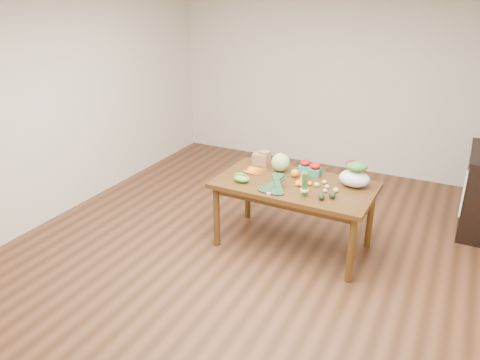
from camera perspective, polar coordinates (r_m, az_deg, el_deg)
The scene contains 24 objects.
floor at distance 5.04m, azimuth 0.72°, elevation -9.16°, with size 6.00×6.00×0.00m, color brown.
room_walls at distance 4.47m, azimuth 0.81°, elevation 5.67°, with size 5.02×6.02×2.70m.
dining_table at distance 5.06m, azimuth 6.51°, elevation -4.27°, with size 1.63×0.91×0.75m, color #42280F.
dish_towel at distance 5.66m, azimuth 25.56°, elevation -1.50°, with size 0.02×0.28×0.45m, color white.
paper_bag at distance 5.34m, azimuth 2.55°, elevation 2.70°, with size 0.23×0.19×0.16m, color #976643, non-canonical shape.
cabbage at distance 5.16m, azimuth 4.96°, elevation 2.15°, with size 0.20×0.20×0.20m, color #A4BD6D.
strawberry_basket_a at distance 5.19m, azimuth 7.93°, elevation 1.57°, with size 0.12×0.12×0.11m, color red, non-canonical shape.
strawberry_basket_b at distance 5.10m, azimuth 9.12°, elevation 1.15°, with size 0.12×0.12×0.11m, color red, non-canonical shape.
orange_a at distance 5.03m, azimuth 6.70°, elevation 0.83°, with size 0.09×0.09×0.09m, color #FCA20F.
orange_b at distance 5.00m, azimuth 7.84°, elevation 0.58°, with size 0.08×0.08×0.08m, color #FBA90F.
orange_c at distance 4.87m, azimuth 7.78°, elevation -0.01°, with size 0.09×0.09×0.09m, color #FF630F.
mandarin_cluster at distance 4.84m, azimuth 7.61°, elevation -0.24°, with size 0.18×0.18×0.08m, color orange, non-canonical shape.
carrots at distance 5.14m, azimuth 1.92°, elevation 1.11°, with size 0.22×0.22×0.03m, color #FF5F15, non-canonical shape.
snap_pea_bag at distance 4.88m, azimuth 0.21°, elevation 0.19°, with size 0.17×0.13×0.08m, color green.
kale_bunch at distance 4.66m, azimuth 4.05°, elevation -0.45°, with size 0.32×0.40×0.16m, color black, non-canonical shape.
asparagus_bundle at distance 4.56m, azimuth 7.90°, elevation -0.53°, with size 0.08×0.08×0.25m, color #4A7A37, non-canonical shape.
potato_a at distance 4.83m, azimuth 9.33°, elevation -0.56°, with size 0.06×0.05×0.05m, color #CEC277.
potato_b at distance 4.72m, azimuth 10.36°, elevation -1.30°, with size 0.05×0.04×0.04m, color tan.
potato_c at distance 4.81m, azimuth 10.55°, elevation -0.80°, with size 0.05×0.04×0.04m, color tan.
potato_d at distance 4.92m, azimuth 10.25°, elevation -0.24°, with size 0.05×0.05×0.04m, color tan.
potato_e at distance 4.74m, azimuth 11.61°, elevation -1.21°, with size 0.06×0.05×0.05m, color tan.
avocado_a at distance 4.56m, azimuth 9.91°, elevation -1.98°, with size 0.06×0.09×0.06m, color black.
avocado_b at distance 4.61m, azimuth 11.19°, elevation -1.78°, with size 0.07×0.10×0.07m, color black.
salad_bag at distance 4.88m, azimuth 13.81°, elevation 0.56°, with size 0.31×0.24×0.24m, color silver, non-canonical shape.
Camera 1 is at (1.85, -3.85, 2.68)m, focal length 35.00 mm.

